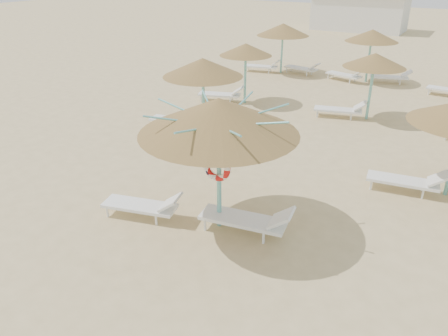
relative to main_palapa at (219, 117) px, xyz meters
The scene contains 6 objects.
ground 2.84m from the main_palapa, 34.17° to the right, with size 120.00×120.00×0.00m, color #D0B57F.
main_palapa is the anchor object (origin of this frame).
lounger_main_a 3.10m from the main_palapa, 161.08° to the right, with size 2.10×1.07×0.73m.
lounger_main_b 2.54m from the main_palapa, ahead, with size 2.27×0.98×0.80m.
palapa_field 10.15m from the main_palapa, 75.74° to the left, with size 19.64×14.16×2.73m.
service_hut 35.17m from the main_palapa, 99.11° to the left, with size 8.40×4.40×3.25m.
Camera 1 is at (4.17, -7.49, 5.87)m, focal length 35.00 mm.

